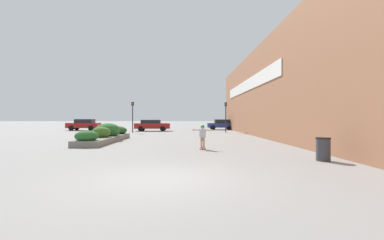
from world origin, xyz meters
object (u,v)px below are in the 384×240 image
(skateboard, at_px, (203,148))
(trash_bin, at_px, (323,149))
(skateboarder, at_px, (203,134))
(car_center_left, at_px, (221,124))
(car_leftmost, at_px, (152,125))
(traffic_light_right, at_px, (226,112))
(car_center_right, at_px, (294,125))
(traffic_light_left, at_px, (133,112))
(car_rightmost, at_px, (84,124))

(skateboard, distance_m, trash_bin, 6.13)
(skateboarder, height_order, car_center_left, car_center_left)
(car_leftmost, height_order, traffic_light_right, traffic_light_right)
(skateboarder, relative_size, trash_bin, 1.35)
(trash_bin, relative_size, car_center_left, 0.23)
(car_center_right, xyz_separation_m, traffic_light_left, (-21.06, -3.89, 1.71))
(skateboard, relative_size, car_rightmost, 0.14)
(skateboard, bearing_deg, car_leftmost, 122.09)
(skateboard, bearing_deg, skateboarder, 0.00)
(car_center_right, height_order, traffic_light_left, traffic_light_left)
(skateboard, distance_m, traffic_light_left, 18.23)
(skateboarder, distance_m, traffic_light_right, 17.28)
(skateboard, distance_m, car_center_left, 24.90)
(skateboard, bearing_deg, car_center_left, 96.94)
(car_leftmost, bearing_deg, traffic_light_right, 68.29)
(car_rightmost, bearing_deg, trash_bin, -142.88)
(trash_bin, bearing_deg, car_center_left, 90.53)
(skateboard, xyz_separation_m, car_center_right, (13.73, 20.41, 0.71))
(skateboarder, bearing_deg, car_leftmost, 122.09)
(skateboarder, relative_size, car_center_left, 0.31)
(car_leftmost, bearing_deg, car_center_left, 112.03)
(car_center_right, relative_size, car_rightmost, 1.00)
(skateboard, distance_m, car_rightmost, 27.38)
(skateboard, relative_size, skateboarder, 0.48)
(skateboarder, distance_m, trash_bin, 6.12)
(car_center_left, height_order, traffic_light_left, traffic_light_left)
(car_rightmost, bearing_deg, traffic_light_right, -106.68)
(traffic_light_right, bearing_deg, traffic_light_left, -178.75)
(skateboarder, relative_size, traffic_light_left, 0.34)
(car_center_left, distance_m, traffic_light_right, 7.93)
(skateboard, relative_size, car_center_right, 0.14)
(traffic_light_left, xyz_separation_m, traffic_light_right, (11.21, 0.25, -0.01))
(traffic_light_left, bearing_deg, car_rightmost, 143.44)
(skateboarder, bearing_deg, skateboard, 0.00)
(car_center_left, distance_m, car_center_right, 10.23)
(car_center_right, bearing_deg, car_rightmost, 85.78)
(skateboarder, xyz_separation_m, car_center_right, (13.73, 20.41, -0.08))
(car_center_left, bearing_deg, car_rightmost, 95.58)
(skateboard, height_order, car_center_left, car_center_left)
(car_leftmost, bearing_deg, skateboard, 15.07)
(traffic_light_left, bearing_deg, trash_bin, -59.78)
(car_rightmost, relative_size, traffic_light_left, 1.19)
(trash_bin, relative_size, traffic_light_right, 0.26)
(car_leftmost, bearing_deg, car_rightmost, -101.68)
(skateboarder, height_order, traffic_light_left, traffic_light_left)
(car_rightmost, bearing_deg, car_leftmost, -101.68)
(car_center_right, xyz_separation_m, car_rightmost, (-29.21, 2.15, 0.07))
(car_leftmost, height_order, car_center_left, car_center_left)
(trash_bin, bearing_deg, car_rightmost, 127.12)
(car_leftmost, distance_m, traffic_light_left, 4.69)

